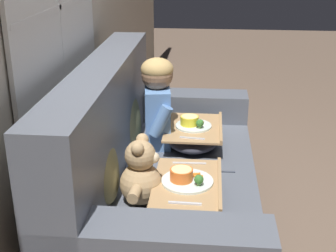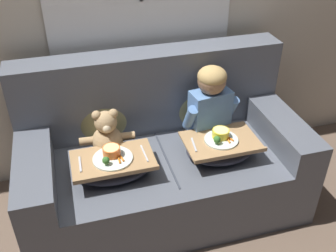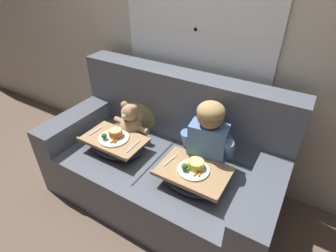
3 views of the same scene
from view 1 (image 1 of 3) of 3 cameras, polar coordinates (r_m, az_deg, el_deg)
The scene contains 9 objects.
ground_plane at distance 2.81m, azimuth 0.19°, elevation -13.55°, with size 14.00×14.00×0.00m, color brown.
wall_back_with_window at distance 2.44m, azimuth -14.17°, elevation 13.54°, with size 8.00×0.08×2.60m.
couch at distance 2.62m, azimuth -1.50°, elevation -7.05°, with size 1.85×0.94×1.03m.
throw_pillow_behind_child at distance 2.86m, azimuth -4.75°, elevation 1.42°, with size 0.39×0.19×0.40m.
throw_pillow_behind_teddy at distance 2.22m, azimuth -7.82°, elevation -4.86°, with size 0.36×0.17×0.37m.
child_figure at distance 2.79m, azimuth -1.29°, elevation 3.44°, with size 0.39×0.21×0.54m.
teddy_bear at distance 2.21m, azimuth -3.22°, elevation -6.09°, with size 0.36×0.25×0.34m.
lap_tray_child at distance 2.86m, azimuth 3.12°, elevation -1.06°, with size 0.48×0.34×0.19m.
lap_tray_teddy at distance 2.23m, azimuth 2.36°, elevation -8.04°, with size 0.50×0.32×0.19m.
Camera 1 is at (-2.28, -0.20, 1.62)m, focal length 50.00 mm.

